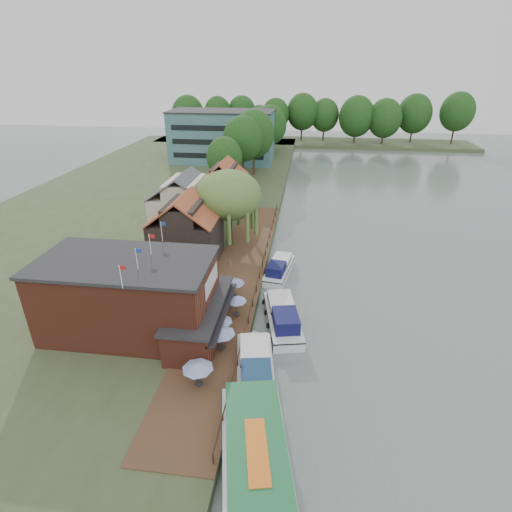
{
  "coord_description": "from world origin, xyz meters",
  "views": [
    {
      "loc": [
        -0.47,
        -30.29,
        23.79
      ],
      "look_at": [
        -6.0,
        12.0,
        3.0
      ],
      "focal_mm": 28.0,
      "sensor_mm": 36.0,
      "label": 1
    }
  ],
  "objects_px": {
    "cruiser_2": "(279,266)",
    "cottage_a": "(186,229)",
    "cruiser_1": "(283,314)",
    "umbrella_4": "(234,288)",
    "umbrella_1": "(221,340)",
    "umbrella_2": "(220,328)",
    "pub": "(150,297)",
    "cottage_c": "(225,186)",
    "cottage_b": "(186,202)",
    "willow": "(229,209)",
    "umbrella_3": "(236,307)",
    "umbrella_0": "(198,375)",
    "swan": "(238,428)",
    "cruiser_0": "(256,367)",
    "hotel_block": "(222,136)",
    "tour_boat": "(258,481)"
  },
  "relations": [
    {
      "from": "cottage_a",
      "to": "cruiser_1",
      "type": "bearing_deg",
      "value": -40.82
    },
    {
      "from": "umbrella_2",
      "to": "umbrella_4",
      "type": "bearing_deg",
      "value": 90.34
    },
    {
      "from": "umbrella_1",
      "to": "umbrella_3",
      "type": "relative_size",
      "value": 1.03
    },
    {
      "from": "cottage_b",
      "to": "umbrella_1",
      "type": "height_order",
      "value": "cottage_b"
    },
    {
      "from": "cottage_a",
      "to": "hotel_block",
      "type": "bearing_deg",
      "value": 97.13
    },
    {
      "from": "umbrella_0",
      "to": "umbrella_3",
      "type": "xyz_separation_m",
      "value": [
        1.26,
        9.71,
        0.0
      ]
    },
    {
      "from": "umbrella_0",
      "to": "umbrella_4",
      "type": "bearing_deg",
      "value": 88.49
    },
    {
      "from": "umbrella_3",
      "to": "cruiser_2",
      "type": "xyz_separation_m",
      "value": [
        3.32,
        11.36,
        -1.22
      ]
    },
    {
      "from": "hotel_block",
      "to": "swan",
      "type": "xyz_separation_m",
      "value": [
        17.6,
        -80.43,
        -6.93
      ]
    },
    {
      "from": "cottage_a",
      "to": "cottage_b",
      "type": "relative_size",
      "value": 0.9
    },
    {
      "from": "umbrella_4",
      "to": "cruiser_2",
      "type": "height_order",
      "value": "umbrella_4"
    },
    {
      "from": "cruiser_2",
      "to": "umbrella_2",
      "type": "bearing_deg",
      "value": -96.8
    },
    {
      "from": "cottage_c",
      "to": "umbrella_3",
      "type": "xyz_separation_m",
      "value": [
        7.38,
        -30.98,
        -2.96
      ]
    },
    {
      "from": "cottage_a",
      "to": "tour_boat",
      "type": "height_order",
      "value": "cottage_a"
    },
    {
      "from": "cottage_a",
      "to": "umbrella_2",
      "type": "relative_size",
      "value": 3.62
    },
    {
      "from": "umbrella_2",
      "to": "cottage_b",
      "type": "bearing_deg",
      "value": 112.36
    },
    {
      "from": "cottage_c",
      "to": "umbrella_2",
      "type": "bearing_deg",
      "value": -79.33
    },
    {
      "from": "cruiser_2",
      "to": "tour_boat",
      "type": "bearing_deg",
      "value": -79.15
    },
    {
      "from": "umbrella_1",
      "to": "umbrella_2",
      "type": "xyz_separation_m",
      "value": [
        -0.48,
        1.7,
        0.0
      ]
    },
    {
      "from": "cruiser_0",
      "to": "tour_boat",
      "type": "relative_size",
      "value": 0.67
    },
    {
      "from": "cruiser_1",
      "to": "hotel_block",
      "type": "bearing_deg",
      "value": 94.51
    },
    {
      "from": "cottage_c",
      "to": "willow",
      "type": "height_order",
      "value": "willow"
    },
    {
      "from": "cottage_b",
      "to": "cruiser_2",
      "type": "distance_m",
      "value": 18.61
    },
    {
      "from": "umbrella_0",
      "to": "umbrella_1",
      "type": "distance_m",
      "value": 4.52
    },
    {
      "from": "pub",
      "to": "umbrella_4",
      "type": "bearing_deg",
      "value": 44.79
    },
    {
      "from": "cruiser_0",
      "to": "umbrella_3",
      "type": "bearing_deg",
      "value": 102.05
    },
    {
      "from": "umbrella_1",
      "to": "umbrella_4",
      "type": "bearing_deg",
      "value": 93.42
    },
    {
      "from": "pub",
      "to": "cottage_c",
      "type": "distance_m",
      "value": 34.01
    },
    {
      "from": "cottage_a",
      "to": "umbrella_3",
      "type": "bearing_deg",
      "value": -55.02
    },
    {
      "from": "pub",
      "to": "umbrella_0",
      "type": "relative_size",
      "value": 8.27
    },
    {
      "from": "cruiser_1",
      "to": "swan",
      "type": "relative_size",
      "value": 23.48
    },
    {
      "from": "cottage_b",
      "to": "umbrella_3",
      "type": "relative_size",
      "value": 4.04
    },
    {
      "from": "umbrella_0",
      "to": "swan",
      "type": "bearing_deg",
      "value": -38.29
    },
    {
      "from": "tour_boat",
      "to": "swan",
      "type": "relative_size",
      "value": 35.41
    },
    {
      "from": "cottage_a",
      "to": "cruiser_1",
      "type": "height_order",
      "value": "cottage_a"
    },
    {
      "from": "umbrella_4",
      "to": "umbrella_1",
      "type": "bearing_deg",
      "value": -86.58
    },
    {
      "from": "hotel_block",
      "to": "cottage_b",
      "type": "relative_size",
      "value": 2.65
    },
    {
      "from": "umbrella_0",
      "to": "umbrella_3",
      "type": "height_order",
      "value": "same"
    },
    {
      "from": "pub",
      "to": "cruiser_1",
      "type": "height_order",
      "value": "pub"
    },
    {
      "from": "cottage_c",
      "to": "umbrella_1",
      "type": "height_order",
      "value": "cottage_c"
    },
    {
      "from": "cottage_c",
      "to": "cruiser_0",
      "type": "distance_m",
      "value": 39.63
    },
    {
      "from": "cruiser_2",
      "to": "cottage_a",
      "type": "bearing_deg",
      "value": -174.13
    },
    {
      "from": "umbrella_1",
      "to": "umbrella_2",
      "type": "relative_size",
      "value": 1.03
    },
    {
      "from": "cottage_a",
      "to": "cruiser_0",
      "type": "xyz_separation_m",
      "value": [
        11.19,
        -19.09,
        -3.97
      ]
    },
    {
      "from": "umbrella_0",
      "to": "umbrella_2",
      "type": "height_order",
      "value": "same"
    },
    {
      "from": "umbrella_2",
      "to": "umbrella_1",
      "type": "bearing_deg",
      "value": -74.37
    },
    {
      "from": "umbrella_0",
      "to": "tour_boat",
      "type": "distance_m",
      "value": 9.37
    },
    {
      "from": "cottage_c",
      "to": "swan",
      "type": "distance_m",
      "value": 44.76
    },
    {
      "from": "cottage_c",
      "to": "umbrella_2",
      "type": "xyz_separation_m",
      "value": [
        6.51,
        -34.55,
        -2.96
      ]
    },
    {
      "from": "umbrella_4",
      "to": "hotel_block",
      "type": "bearing_deg",
      "value": 102.63
    }
  ]
}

